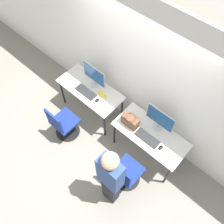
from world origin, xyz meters
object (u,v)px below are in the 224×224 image
mouse_right (161,148)px  person_right (111,178)px  keyboard_left (86,92)px  monitor_right (160,119)px  monitor_left (94,75)px  handbag (130,121)px  office_chair_left (63,124)px  keyboard_right (147,138)px  mouse_left (97,100)px  office_chair_right (126,174)px

mouse_right → person_right: 1.01m
keyboard_left → monitor_right: (1.44, 0.29, 0.26)m
monitor_left → handbag: 1.08m
office_chair_left → person_right: bearing=-11.6°
mouse_right → keyboard_left: bearing=-179.6°
office_chair_left → person_right: size_ratio=0.50×
keyboard_left → person_right: (1.48, -0.95, 0.21)m
mouse_right → person_right: person_right is taller
mouse_right → person_right: size_ratio=0.05×
keyboard_right → keyboard_left: bearing=-179.8°
handbag → monitor_left: bearing=168.1°
mouse_right → monitor_right: bearing=134.0°
keyboard_left → monitor_right: bearing=11.5°
mouse_left → person_right: 1.54m
person_right → handbag: person_right is taller
keyboard_right → person_right: size_ratio=0.24×
person_right → monitor_left: bearing=141.2°
keyboard_right → person_right: (0.04, -0.96, 0.21)m
monitor_left → person_right: bearing=-38.8°
keyboard_left → office_chair_right: size_ratio=0.49×
keyboard_right → office_chair_left: bearing=-155.9°
monitor_left → mouse_right: 1.74m
mouse_left → monitor_right: bearing=14.2°
keyboard_left → mouse_left: (0.29, 0.00, 0.01)m
mouse_right → monitor_left: bearing=172.4°
keyboard_left → mouse_right: (1.71, 0.01, 0.01)m
keyboard_left → monitor_left: bearing=90.0°
monitor_left → keyboard_right: size_ratio=1.20×
mouse_left → office_chair_left: (-0.31, -0.64, -0.41)m
monitor_right → handbag: bearing=-144.9°
office_chair_left → keyboard_right: size_ratio=2.05×
keyboard_left → handbag: handbag is taller
office_chair_right → person_right: bearing=-91.5°
mouse_right → handbag: handbag is taller
keyboard_right → office_chair_right: size_ratio=0.49×
mouse_left → mouse_right: (1.41, 0.01, 0.00)m
monitor_right → keyboard_right: size_ratio=1.20×
office_chair_left → handbag: 1.36m
keyboard_left → mouse_left: size_ratio=4.77×
keyboard_left → person_right: person_right is taller
mouse_left → office_chair_left: bearing=-115.6°
office_chair_left → monitor_right: bearing=32.8°
office_chair_right → handbag: handbag is taller
keyboard_left → handbag: size_ratio=1.43×
office_chair_left → office_chair_right: same height
office_chair_left → person_right: person_right is taller
office_chair_left → monitor_right: (1.45, 0.93, 0.67)m
mouse_left → handbag: handbag is taller
keyboard_right → mouse_right: size_ratio=4.77×
mouse_left → monitor_left: bearing=140.7°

